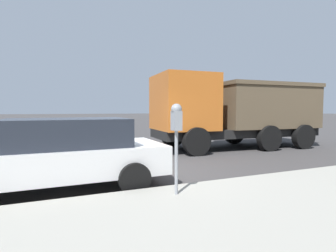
% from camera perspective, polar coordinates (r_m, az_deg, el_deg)
% --- Properties ---
extents(ground_plane, '(220.00, 220.00, 0.00)m').
position_cam_1_polar(ground_plane, '(7.36, -6.96, -9.58)').
color(ground_plane, '#3D3A3A').
extents(parking_meter, '(0.21, 0.19, 1.61)m').
position_cam_1_polar(parking_meter, '(4.58, 1.83, 0.17)').
color(parking_meter, gray).
rests_on(parking_meter, sidewalk).
extents(car_white, '(2.17, 4.34, 1.48)m').
position_cam_1_polar(car_white, '(5.92, -22.08, -5.33)').
color(car_white, silver).
rests_on(car_white, ground_plane).
extents(dump_truck, '(3.06, 7.39, 3.06)m').
position_cam_1_polar(dump_truck, '(11.85, 14.78, 3.44)').
color(dump_truck, black).
rests_on(dump_truck, ground_plane).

